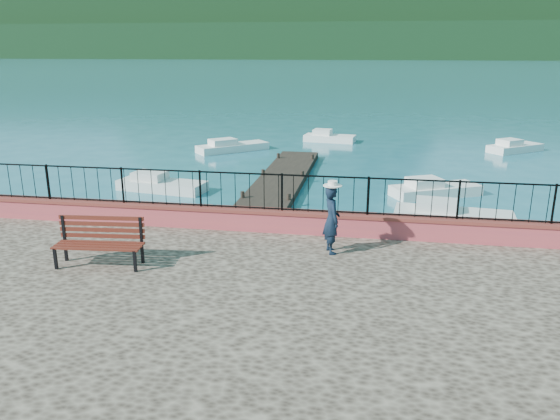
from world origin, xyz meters
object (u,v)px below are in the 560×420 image
(boat_5, at_px, (515,145))
(boat_2, at_px, (436,186))
(boat_0, at_px, (162,181))
(boat_4, at_px, (330,135))
(park_bench, at_px, (100,252))
(boat_1, at_px, (454,212))
(boat_3, at_px, (233,144))
(person, at_px, (332,220))

(boat_5, bearing_deg, boat_2, -154.12)
(boat_0, bearing_deg, boat_4, 75.82)
(boat_2, bearing_deg, boat_0, 159.12)
(boat_4, height_order, boat_5, same)
(park_bench, bearing_deg, boat_4, 77.87)
(boat_5, bearing_deg, boat_1, -147.23)
(boat_1, distance_m, boat_2, 3.66)
(boat_2, height_order, boat_3, same)
(boat_1, height_order, boat_5, same)
(boat_0, bearing_deg, boat_3, 95.28)
(boat_0, distance_m, boat_1, 11.93)
(park_bench, bearing_deg, boat_5, 53.51)
(boat_1, xyz_separation_m, boat_4, (-5.66, 16.40, 0.00))
(person, bearing_deg, boat_1, -50.20)
(person, bearing_deg, boat_3, 0.12)
(boat_1, bearing_deg, park_bench, -129.90)
(boat_1, bearing_deg, boat_3, 138.68)
(person, relative_size, boat_4, 0.50)
(person, relative_size, boat_2, 0.44)
(boat_3, bearing_deg, park_bench, -124.96)
(person, distance_m, boat_1, 7.86)
(boat_1, bearing_deg, person, -112.93)
(park_bench, xyz_separation_m, boat_4, (3.07, 24.79, -1.12))
(boat_3, bearing_deg, boat_1, -88.87)
(boat_2, relative_size, boat_4, 1.13)
(person, bearing_deg, park_bench, 87.56)
(person, height_order, boat_2, person)
(boat_3, bearing_deg, boat_5, -32.21)
(person, bearing_deg, boat_0, 19.48)
(park_bench, xyz_separation_m, boat_3, (-2.28, 20.42, -1.12))
(person, bearing_deg, boat_4, -16.32)
(park_bench, bearing_deg, boat_1, 38.81)
(park_bench, relative_size, boat_0, 0.52)
(boat_3, height_order, boat_4, same)
(person, xyz_separation_m, boat_3, (-7.26, 18.74, -1.61))
(boat_1, height_order, boat_3, same)
(park_bench, distance_m, boat_2, 14.77)
(person, distance_m, boat_0, 12.28)
(park_bench, height_order, boat_4, park_bench)
(boat_0, relative_size, boat_4, 1.17)
(boat_1, distance_m, boat_3, 16.30)
(boat_3, distance_m, boat_4, 6.91)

